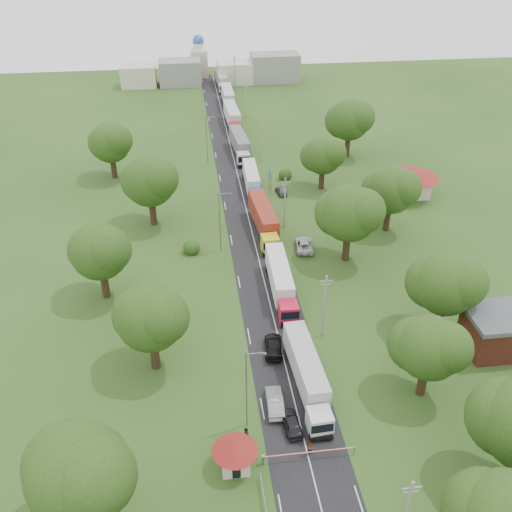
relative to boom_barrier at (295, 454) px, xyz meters
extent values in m
plane|color=#284416|center=(1.36, 25.00, -0.89)|extent=(260.00, 260.00, 0.00)
cube|color=black|center=(1.36, 45.00, -0.89)|extent=(8.00, 200.00, 0.04)
cylinder|color=slate|center=(-3.14, 0.00, -0.34)|extent=(0.20, 0.20, 1.10)
cube|color=slate|center=(-3.14, 0.00, 0.16)|extent=(0.35, 0.35, 0.25)
cylinder|color=red|center=(1.36, 0.00, 0.11)|extent=(9.00, 0.12, 0.12)
cylinder|color=slate|center=(5.86, 0.00, -0.39)|extent=(0.10, 0.10, 1.00)
cube|color=beige|center=(-5.84, 0.00, 0.31)|extent=(2.60, 2.60, 2.40)
cone|color=maroon|center=(-5.84, 0.00, 2.01)|extent=(4.40, 4.40, 1.10)
cube|color=black|center=(-4.53, 0.00, 0.51)|extent=(0.02, 1.20, 0.90)
cube|color=black|center=(-5.84, -1.31, 0.11)|extent=(0.80, 0.02, 1.90)
cylinder|color=slate|center=(6.56, 58.80, 1.11)|extent=(0.12, 0.12, 4.00)
cylinder|color=slate|center=(6.56, 61.20, 1.11)|extent=(0.12, 0.12, 4.00)
cube|color=navy|center=(6.56, 60.00, 2.71)|extent=(0.06, 3.00, 1.00)
cube|color=silver|center=(6.56, 60.00, 2.71)|extent=(0.07, 3.10, 0.06)
cube|color=gray|center=(6.86, -10.00, 7.41)|extent=(1.60, 0.10, 0.10)
cube|color=gray|center=(6.86, -10.00, 6.91)|extent=(1.20, 0.10, 0.10)
cylinder|color=gray|center=(6.86, 18.00, 3.61)|extent=(0.24, 0.24, 9.00)
cube|color=gray|center=(6.86, 18.00, 7.41)|extent=(1.60, 0.10, 0.10)
cube|color=gray|center=(6.86, 18.00, 6.91)|extent=(1.20, 0.10, 0.10)
cylinder|color=gray|center=(6.86, 46.00, 3.61)|extent=(0.24, 0.24, 9.00)
cube|color=gray|center=(6.86, 46.00, 7.41)|extent=(1.60, 0.10, 0.10)
cube|color=gray|center=(6.86, 46.00, 6.91)|extent=(1.20, 0.10, 0.10)
cylinder|color=gray|center=(6.86, 74.00, 3.61)|extent=(0.24, 0.24, 9.00)
cube|color=gray|center=(6.86, 74.00, 7.41)|extent=(1.60, 0.10, 0.10)
cube|color=gray|center=(6.86, 74.00, 6.91)|extent=(1.20, 0.10, 0.10)
cylinder|color=gray|center=(6.86, 102.00, 3.61)|extent=(0.24, 0.24, 9.00)
cube|color=gray|center=(6.86, 102.00, 7.41)|extent=(1.60, 0.10, 0.10)
cube|color=gray|center=(6.86, 102.00, 6.91)|extent=(1.20, 0.10, 0.10)
cylinder|color=gray|center=(6.86, 130.00, 3.61)|extent=(0.24, 0.24, 9.00)
cube|color=gray|center=(6.86, 130.00, 7.41)|extent=(1.60, 0.10, 0.10)
cube|color=gray|center=(6.86, 130.00, 6.91)|extent=(1.20, 0.10, 0.10)
cylinder|color=slate|center=(-4.14, 5.00, 4.11)|extent=(0.16, 0.16, 10.00)
cube|color=slate|center=(-3.24, 5.00, 8.81)|extent=(1.80, 0.10, 0.10)
cube|color=slate|center=(-2.44, 5.00, 8.66)|extent=(0.50, 0.22, 0.15)
cylinder|color=slate|center=(-4.14, 40.00, 4.11)|extent=(0.16, 0.16, 10.00)
cube|color=slate|center=(-3.24, 40.00, 8.81)|extent=(1.80, 0.10, 0.10)
cube|color=slate|center=(-2.44, 40.00, 8.66)|extent=(0.50, 0.22, 0.15)
cylinder|color=slate|center=(-4.14, 75.00, 4.11)|extent=(0.16, 0.16, 10.00)
cube|color=slate|center=(-3.24, 75.00, 8.81)|extent=(1.80, 0.10, 0.10)
cube|color=slate|center=(-2.44, 75.00, 8.66)|extent=(0.50, 0.22, 0.15)
sphere|color=#223F11|center=(12.26, -11.62, 5.78)|extent=(6.60, 6.60, 6.60)
sphere|color=#223F11|center=(18.16, -3.50, 6.36)|extent=(7.20, 7.20, 7.20)
cylinder|color=#382616|center=(15.36, 7.00, 1.03)|extent=(1.04, 1.04, 3.85)
sphere|color=#223F11|center=(15.36, 7.00, 5.71)|extent=(7.00, 7.00, 7.00)
sphere|color=#223F11|center=(16.61, 6.00, 6.46)|extent=(5.50, 5.50, 5.50)
sphere|color=#223F11|center=(14.36, 8.25, 5.21)|extent=(6.00, 6.00, 6.00)
cylinder|color=#382616|center=(21.36, 17.00, 1.21)|extent=(1.08, 1.08, 4.20)
sphere|color=#223F11|center=(21.36, 17.00, 6.33)|extent=(7.70, 7.70, 7.70)
sphere|color=#223F11|center=(22.73, 15.90, 7.16)|extent=(6.05, 6.05, 6.05)
sphere|color=#223F11|center=(20.26, 18.38, 5.78)|extent=(6.60, 6.60, 6.60)
cylinder|color=#382616|center=(14.36, 35.00, 1.38)|extent=(1.12, 1.12, 4.55)
sphere|color=#223F11|center=(14.36, 35.00, 6.96)|extent=(8.40, 8.40, 8.40)
sphere|color=#223F11|center=(15.86, 33.80, 7.86)|extent=(6.60, 6.60, 6.60)
sphere|color=#223F11|center=(13.16, 36.50, 6.36)|extent=(7.20, 7.20, 7.20)
cylinder|color=#382616|center=(23.36, 43.00, 1.21)|extent=(1.08, 1.08, 4.20)
sphere|color=#223F11|center=(23.36, 43.00, 6.33)|extent=(7.70, 7.70, 7.70)
sphere|color=#223F11|center=(24.73, 41.90, 7.16)|extent=(6.05, 6.05, 6.05)
sphere|color=#223F11|center=(22.26, 44.38, 5.78)|extent=(6.60, 6.60, 6.60)
cylinder|color=#382616|center=(16.36, 60.00, 1.03)|extent=(1.04, 1.04, 3.85)
sphere|color=#223F11|center=(16.36, 60.00, 5.71)|extent=(7.00, 7.00, 7.00)
sphere|color=#223F11|center=(17.61, 59.00, 6.46)|extent=(5.50, 5.50, 5.50)
sphere|color=#223F11|center=(15.36, 61.25, 5.21)|extent=(6.00, 6.00, 6.00)
cylinder|color=#382616|center=(25.36, 75.00, 1.38)|extent=(1.12, 1.12, 4.55)
sphere|color=#223F11|center=(25.36, 75.00, 6.96)|extent=(8.40, 8.40, 8.40)
sphere|color=#223F11|center=(26.86, 73.80, 7.86)|extent=(6.60, 6.60, 6.60)
sphere|color=#223F11|center=(24.16, 76.50, 6.36)|extent=(7.20, 7.20, 7.20)
sphere|color=#223F11|center=(-18.64, -5.00, 6.96)|extent=(8.40, 8.40, 8.40)
sphere|color=#223F11|center=(-17.14, -6.20, 7.86)|extent=(6.60, 6.60, 6.60)
sphere|color=#223F11|center=(-19.84, -3.50, 6.36)|extent=(7.20, 7.20, 7.20)
cylinder|color=#382616|center=(-13.64, 15.00, 1.21)|extent=(1.08, 1.08, 4.20)
sphere|color=#223F11|center=(-13.64, 15.00, 6.33)|extent=(7.70, 7.70, 7.70)
sphere|color=#223F11|center=(-12.27, 13.90, 7.16)|extent=(6.05, 6.05, 6.05)
sphere|color=#223F11|center=(-14.74, 16.38, 5.78)|extent=(6.60, 6.60, 6.60)
cylinder|color=#382616|center=(-20.64, 30.00, 1.21)|extent=(1.08, 1.08, 4.20)
sphere|color=#223F11|center=(-20.64, 30.00, 6.33)|extent=(7.70, 7.70, 7.70)
sphere|color=#223F11|center=(-19.27, 28.90, 7.16)|extent=(6.05, 6.05, 6.05)
sphere|color=#223F11|center=(-21.74, 31.38, 5.78)|extent=(6.60, 6.60, 6.60)
cylinder|color=#382616|center=(-14.64, 50.00, 1.38)|extent=(1.12, 1.12, 4.55)
sphere|color=#223F11|center=(-14.64, 50.00, 6.96)|extent=(8.40, 8.40, 8.40)
sphere|color=#223F11|center=(-13.14, 48.80, 7.86)|extent=(6.60, 6.60, 6.60)
sphere|color=#223F11|center=(-15.84, 51.50, 6.36)|extent=(7.20, 7.20, 7.20)
cylinder|color=#382616|center=(-22.64, 70.00, 1.21)|extent=(1.08, 1.08, 4.20)
sphere|color=#223F11|center=(-22.64, 70.00, 6.33)|extent=(7.70, 7.70, 7.70)
sphere|color=#223F11|center=(-21.27, 68.90, 7.16)|extent=(6.05, 6.05, 6.05)
sphere|color=#223F11|center=(-23.74, 71.38, 5.78)|extent=(6.60, 6.60, 6.60)
cube|color=maroon|center=(27.36, 13.00, 1.41)|extent=(8.00, 6.00, 4.60)
cube|color=#47494F|center=(27.36, 13.00, 4.01)|extent=(8.60, 6.60, 0.60)
cube|color=beige|center=(31.36, 55.00, 1.11)|extent=(7.00, 5.00, 4.00)
cone|color=maroon|center=(31.36, 55.00, 4.01)|extent=(10.08, 10.08, 1.80)
cube|color=gray|center=(-8.64, 135.00, 2.61)|extent=(12.00, 8.00, 7.00)
cube|color=beige|center=(7.36, 135.00, 2.11)|extent=(10.00, 8.00, 6.00)
cube|color=gray|center=(19.36, 135.00, 3.11)|extent=(14.00, 8.00, 8.00)
cube|color=beige|center=(-20.64, 135.00, 2.11)|extent=(10.00, 8.00, 6.00)
cube|color=beige|center=(-2.64, 143.00, 3.11)|extent=(5.00, 5.00, 8.00)
cylinder|color=silver|center=(-2.64, 143.00, 8.11)|extent=(3.20, 3.20, 2.00)
sphere|color=#2659B2|center=(-2.64, 143.00, 9.71)|extent=(3.40, 3.40, 3.40)
cube|color=silver|center=(3.04, 3.09, 0.66)|extent=(2.51, 2.51, 2.50)
cube|color=black|center=(3.04, 1.88, 1.01)|extent=(2.30, 0.12, 1.10)
cube|color=slate|center=(3.04, 1.94, -0.34)|extent=(2.21, 0.35, 0.35)
cube|color=slate|center=(3.04, 10.09, -0.14)|extent=(2.82, 11.60, 0.30)
cube|color=#ADAEB2|center=(3.04, 10.39, 1.66)|extent=(3.03, 11.91, 3.00)
cylinder|color=black|center=(3.04, 2.19, -0.39)|extent=(2.35, 1.00, 1.00)
cylinder|color=black|center=(3.04, 3.99, -0.39)|extent=(2.35, 1.00, 1.00)
cylinder|color=black|center=(3.04, 13.59, -0.39)|extent=(2.35, 1.00, 1.00)
cylinder|color=black|center=(3.04, 15.09, -0.39)|extent=(2.35, 1.00, 1.00)
cube|color=red|center=(3.12, 21.26, 0.67)|extent=(2.47, 2.47, 2.51)
cube|color=black|center=(3.12, 20.04, 1.02)|extent=(2.31, 0.08, 1.11)
cube|color=slate|center=(3.12, 20.10, -0.34)|extent=(2.22, 0.30, 0.35)
cube|color=slate|center=(3.12, 28.29, -0.14)|extent=(2.60, 11.61, 0.30)
cube|color=silver|center=(3.12, 28.59, 1.67)|extent=(2.81, 11.92, 3.01)
cylinder|color=black|center=(3.12, 20.35, -0.39)|extent=(2.36, 1.00, 1.00)
cylinder|color=black|center=(3.12, 22.16, -0.39)|extent=(2.36, 1.00, 1.00)
cylinder|color=black|center=(3.12, 31.81, -0.39)|extent=(2.36, 1.00, 1.00)
cylinder|color=black|center=(3.12, 33.32, -0.39)|extent=(2.36, 1.00, 1.00)
cube|color=gold|center=(3.30, 38.25, 0.75)|extent=(2.70, 2.70, 2.64)
cube|color=black|center=(3.30, 36.97, 1.11)|extent=(2.42, 0.18, 1.16)
cube|color=slate|center=(3.30, 37.04, -0.31)|extent=(2.33, 0.40, 0.37)
cube|color=slate|center=(3.30, 45.64, -0.10)|extent=(3.24, 12.28, 0.32)
cube|color=maroon|center=(3.30, 45.96, 1.80)|extent=(3.47, 12.61, 3.17)
cylinder|color=black|center=(3.30, 37.30, -0.36)|extent=(2.48, 1.06, 1.06)
cylinder|color=black|center=(3.30, 39.20, -0.36)|extent=(2.48, 1.06, 1.06)
cylinder|color=black|center=(3.30, 49.34, -0.36)|extent=(2.48, 1.06, 1.06)
cylinder|color=black|center=(3.30, 50.92, -0.36)|extent=(2.48, 1.06, 1.06)
cube|color=#1B51A2|center=(3.31, 55.20, 0.55)|extent=(2.30, 2.30, 2.33)
cube|color=black|center=(3.31, 54.08, 0.88)|extent=(2.14, 0.08, 1.03)
cube|color=slate|center=(3.31, 54.13, -0.38)|extent=(2.06, 0.31, 0.33)
cube|color=slate|center=(3.31, 61.73, -0.19)|extent=(2.43, 10.77, 0.28)
cube|color=silver|center=(3.31, 62.01, 1.49)|extent=(2.63, 11.06, 2.80)
cylinder|color=black|center=(3.31, 54.36, -0.43)|extent=(2.19, 0.93, 0.93)
cylinder|color=black|center=(3.31, 56.04, -0.43)|extent=(2.19, 0.93, 0.93)
cylinder|color=black|center=(3.31, 64.99, -0.43)|extent=(2.19, 0.93, 0.93)
cylinder|color=black|center=(3.31, 66.39, -0.43)|extent=(2.19, 0.93, 0.93)
cube|color=#BDBDBD|center=(2.99, 72.39, 0.70)|extent=(2.62, 2.62, 2.56)
cube|color=black|center=(2.99, 71.15, 1.06)|extent=(2.35, 0.18, 1.13)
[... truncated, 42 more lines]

